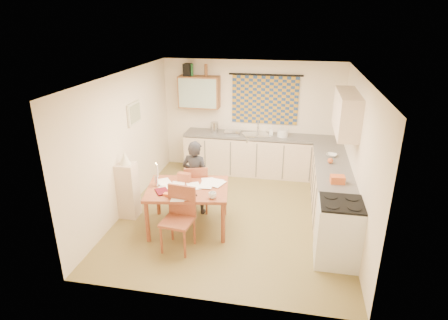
% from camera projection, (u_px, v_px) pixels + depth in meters
% --- Properties ---
extents(floor, '(4.00, 4.50, 0.02)m').
position_uv_depth(floor, '(234.00, 214.00, 6.86)').
color(floor, olive).
rests_on(floor, ground).
extents(ceiling, '(4.00, 4.50, 0.02)m').
position_uv_depth(ceiling, '(236.00, 75.00, 5.93)').
color(ceiling, white).
rests_on(ceiling, floor).
extents(wall_back, '(4.00, 0.02, 2.50)m').
position_uv_depth(wall_back, '(251.00, 117.00, 8.46)').
color(wall_back, '#FAE8CA').
rests_on(wall_back, floor).
extents(wall_front, '(4.00, 0.02, 2.50)m').
position_uv_depth(wall_front, '(203.00, 215.00, 4.33)').
color(wall_front, '#FAE8CA').
rests_on(wall_front, floor).
extents(wall_left, '(0.02, 4.50, 2.50)m').
position_uv_depth(wall_left, '(125.00, 143.00, 6.75)').
color(wall_left, '#FAE8CA').
rests_on(wall_left, floor).
extents(wall_right, '(0.02, 4.50, 2.50)m').
position_uv_depth(wall_right, '(357.00, 158.00, 6.04)').
color(wall_right, '#FAE8CA').
rests_on(wall_right, floor).
extents(window_blind, '(1.45, 0.03, 1.05)m').
position_uv_depth(window_blind, '(265.00, 100.00, 8.22)').
color(window_blind, navy).
rests_on(window_blind, wall_back).
extents(curtain_rod, '(1.60, 0.04, 0.04)m').
position_uv_depth(curtain_rod, '(266.00, 75.00, 8.01)').
color(curtain_rod, black).
rests_on(curtain_rod, wall_back).
extents(wall_cabinet, '(0.90, 0.34, 0.70)m').
position_uv_depth(wall_cabinet, '(199.00, 92.00, 8.30)').
color(wall_cabinet, brown).
rests_on(wall_cabinet, wall_back).
extents(wall_cabinet_glass, '(0.84, 0.02, 0.64)m').
position_uv_depth(wall_cabinet_glass, '(197.00, 93.00, 8.14)').
color(wall_cabinet_glass, '#99B2A5').
rests_on(wall_cabinet_glass, wall_back).
extents(upper_cabinet_right, '(0.34, 1.30, 0.70)m').
position_uv_depth(upper_cabinet_right, '(347.00, 113.00, 6.36)').
color(upper_cabinet_right, beige).
rests_on(upper_cabinet_right, wall_right).
extents(framed_print, '(0.04, 0.50, 0.40)m').
position_uv_depth(framed_print, '(134.00, 113.00, 6.94)').
color(framed_print, beige).
rests_on(framed_print, wall_left).
extents(print_canvas, '(0.01, 0.42, 0.32)m').
position_uv_depth(print_canvas, '(135.00, 113.00, 6.94)').
color(print_canvas, '#BAB8A5').
rests_on(print_canvas, wall_left).
extents(counter_back, '(3.30, 0.62, 0.92)m').
position_uv_depth(counter_back, '(258.00, 155.00, 8.43)').
color(counter_back, beige).
rests_on(counter_back, floor).
extents(counter_right, '(0.62, 2.95, 0.92)m').
position_uv_depth(counter_right, '(332.00, 196.00, 6.55)').
color(counter_right, beige).
rests_on(counter_right, floor).
extents(stove, '(0.63, 0.63, 0.97)m').
position_uv_depth(stove, '(338.00, 232.00, 5.39)').
color(stove, white).
rests_on(stove, floor).
extents(sink, '(0.68, 0.63, 0.10)m').
position_uv_depth(sink, '(256.00, 137.00, 8.29)').
color(sink, silver).
rests_on(sink, counter_back).
extents(tap, '(0.03, 0.03, 0.28)m').
position_uv_depth(tap, '(258.00, 127.00, 8.38)').
color(tap, silver).
rests_on(tap, counter_back).
extents(dish_rack, '(0.35, 0.30, 0.06)m').
position_uv_depth(dish_rack, '(233.00, 132.00, 8.35)').
color(dish_rack, silver).
rests_on(dish_rack, counter_back).
extents(kettle, '(0.22, 0.22, 0.24)m').
position_uv_depth(kettle, '(215.00, 127.00, 8.39)').
color(kettle, silver).
rests_on(kettle, counter_back).
extents(mixing_bowl, '(0.31, 0.31, 0.16)m').
position_uv_depth(mixing_bowl, '(283.00, 133.00, 8.14)').
color(mixing_bowl, white).
rests_on(mixing_bowl, counter_back).
extents(soap_bottle, '(0.09, 0.09, 0.18)m').
position_uv_depth(soap_bottle, '(271.00, 131.00, 8.23)').
color(soap_bottle, white).
rests_on(soap_bottle, counter_back).
extents(bowl, '(0.27, 0.27, 0.05)m').
position_uv_depth(bowl, '(332.00, 155.00, 7.02)').
color(bowl, white).
rests_on(bowl, counter_right).
extents(orange_bag, '(0.23, 0.17, 0.12)m').
position_uv_depth(orange_bag, '(337.00, 179.00, 5.91)').
color(orange_bag, '#D75F2A').
rests_on(orange_bag, counter_right).
extents(fruit_orange, '(0.10, 0.10, 0.10)m').
position_uv_depth(fruit_orange, '(330.00, 161.00, 6.69)').
color(fruit_orange, '#D75F2A').
rests_on(fruit_orange, counter_right).
extents(speaker, '(0.18, 0.21, 0.26)m').
position_uv_depth(speaker, '(188.00, 70.00, 8.16)').
color(speaker, black).
rests_on(speaker, wall_cabinet).
extents(bottle_green, '(0.08, 0.08, 0.26)m').
position_uv_depth(bottle_green, '(192.00, 70.00, 8.15)').
color(bottle_green, '#195926').
rests_on(bottle_green, wall_cabinet).
extents(bottle_brown, '(0.08, 0.08, 0.26)m').
position_uv_depth(bottle_brown, '(206.00, 70.00, 8.09)').
color(bottle_brown, brown).
rests_on(bottle_brown, wall_cabinet).
extents(dining_table, '(1.46, 1.20, 0.75)m').
position_uv_depth(dining_table, '(188.00, 207.00, 6.30)').
color(dining_table, brown).
rests_on(dining_table, floor).
extents(chair_far, '(0.53, 0.53, 0.92)m').
position_uv_depth(chair_far, '(196.00, 197.00, 6.87)').
color(chair_far, brown).
rests_on(chair_far, floor).
extents(chair_near, '(0.50, 0.50, 0.99)m').
position_uv_depth(chair_near, '(178.00, 231.00, 5.76)').
color(chair_near, brown).
rests_on(chair_near, floor).
extents(person, '(0.60, 0.49, 1.38)m').
position_uv_depth(person, '(196.00, 177.00, 6.70)').
color(person, black).
rests_on(person, floor).
extents(shelf_stand, '(0.32, 0.30, 1.01)m').
position_uv_depth(shelf_stand, '(128.00, 190.00, 6.62)').
color(shelf_stand, beige).
rests_on(shelf_stand, floor).
extents(lampshade, '(0.20, 0.20, 0.22)m').
position_uv_depth(lampshade, '(125.00, 158.00, 6.39)').
color(lampshade, beige).
rests_on(lampshade, shelf_stand).
extents(letter_rack, '(0.23, 0.12, 0.16)m').
position_uv_depth(letter_rack, '(184.00, 177.00, 6.35)').
color(letter_rack, brown).
rests_on(letter_rack, dining_table).
extents(mug, '(0.22, 0.22, 0.10)m').
position_uv_depth(mug, '(212.00, 195.00, 5.79)').
color(mug, white).
rests_on(mug, dining_table).
extents(magazine, '(0.43, 0.43, 0.02)m').
position_uv_depth(magazine, '(156.00, 193.00, 5.96)').
color(magazine, maroon).
rests_on(magazine, dining_table).
extents(book, '(0.23, 0.27, 0.02)m').
position_uv_depth(book, '(161.00, 190.00, 6.06)').
color(book, '#D75F2A').
rests_on(book, dining_table).
extents(orange_box, '(0.13, 0.10, 0.04)m').
position_uv_depth(orange_box, '(168.00, 195.00, 5.88)').
color(orange_box, '#D75F2A').
rests_on(orange_box, dining_table).
extents(eyeglasses, '(0.14, 0.10, 0.02)m').
position_uv_depth(eyeglasses, '(193.00, 196.00, 5.87)').
color(eyeglasses, black).
rests_on(eyeglasses, dining_table).
extents(candle_holder, '(0.07, 0.07, 0.18)m').
position_uv_depth(candle_holder, '(157.00, 181.00, 6.18)').
color(candle_holder, silver).
rests_on(candle_holder, dining_table).
extents(candle, '(0.03, 0.03, 0.22)m').
position_uv_depth(candle, '(157.00, 171.00, 6.09)').
color(candle, white).
rests_on(candle, dining_table).
extents(candle_flame, '(0.02, 0.02, 0.02)m').
position_uv_depth(candle_flame, '(156.00, 163.00, 6.05)').
color(candle_flame, '#FFCC66').
rests_on(candle_flame, dining_table).
extents(papers, '(1.22, 1.02, 0.02)m').
position_uv_depth(papers, '(187.00, 187.00, 6.16)').
color(papers, white).
rests_on(papers, dining_table).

